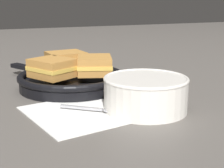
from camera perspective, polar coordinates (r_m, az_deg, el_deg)
The scene contains 8 objects.
ground_plane at distance 0.76m, azimuth 0.50°, elevation -3.99°, with size 4.00×4.00×0.00m, color #56514C.
napkin at distance 0.74m, azimuth -3.51°, elevation -4.31°, with size 0.29×0.26×0.00m.
soup_bowl at distance 0.73m, azimuth 5.62°, elevation -1.26°, with size 0.18×0.18×0.07m.
spoon at distance 0.72m, azimuth -1.30°, elevation -4.32°, with size 0.12×0.10×0.01m.
skillet at distance 0.92m, azimuth -6.83°, elevation 0.64°, with size 0.28×0.38×0.04m.
sandwich_near_left at distance 0.97m, azimuth -7.65°, elevation 3.96°, with size 0.11×0.10×0.05m.
sandwich_near_right at distance 0.87m, azimuth -9.89°, elevation 2.64°, with size 0.13×0.13×0.05m.
sandwich_far_left at distance 0.89m, azimuth -2.92°, elevation 3.16°, with size 0.12×0.12×0.05m.
Camera 1 is at (-0.27, -0.66, 0.24)m, focal length 55.00 mm.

